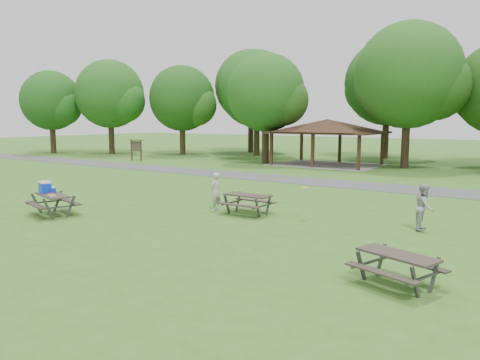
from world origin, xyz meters
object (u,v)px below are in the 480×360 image
object	(u,v)px
frisbee_thrower	(215,192)
frisbee_catcher	(424,207)
picnic_table_near	(50,195)
picnic_table_middle	(248,199)

from	to	relation	value
frisbee_thrower	frisbee_catcher	distance (m)	8.13
picnic_table_near	frisbee_thrower	world-z (taller)	frisbee_thrower
frisbee_thrower	picnic_table_middle	bearing A→B (deg)	88.51
picnic_table_near	picnic_table_middle	world-z (taller)	picnic_table_near
picnic_table_middle	frisbee_thrower	world-z (taller)	frisbee_thrower
frisbee_thrower	frisbee_catcher	xyz separation A→B (m)	(8.03, 1.24, 0.01)
frisbee_thrower	frisbee_catcher	size ratio (longest dim) A/B	0.99
picnic_table_near	frisbee_catcher	bearing A→B (deg)	23.56
picnic_table_near	frisbee_thrower	distance (m)	6.59
picnic_table_near	frisbee_catcher	xyz separation A→B (m)	(12.94, 5.64, 0.01)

